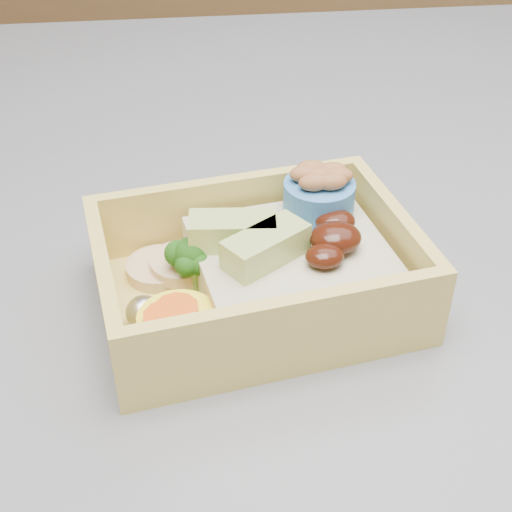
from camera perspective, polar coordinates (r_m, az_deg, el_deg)
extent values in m
cube|color=brown|center=(1.94, -11.76, 12.84)|extent=(3.20, 0.60, 0.90)
cube|color=#D5BA58|center=(0.45, 0.00, -3.33)|extent=(0.21, 0.17, 0.01)
cube|color=#D5BA58|center=(0.48, -2.14, 3.88)|extent=(0.19, 0.04, 0.05)
cube|color=#D5BA58|center=(0.38, 2.69, -6.12)|extent=(0.19, 0.04, 0.05)
cube|color=#D5BA58|center=(0.46, 10.87, 1.37)|extent=(0.03, 0.12, 0.05)
cube|color=#D5BA58|center=(0.42, -11.91, -2.64)|extent=(0.03, 0.12, 0.05)
cube|color=tan|center=(0.44, 2.88, -0.91)|extent=(0.13, 0.12, 0.03)
ellipsoid|color=black|center=(0.43, 6.38, 1.45)|extent=(0.04, 0.03, 0.02)
ellipsoid|color=black|center=(0.45, 6.36, 2.77)|extent=(0.03, 0.03, 0.01)
ellipsoid|color=black|center=(0.42, 5.52, -0.02)|extent=(0.03, 0.02, 0.01)
cube|color=#ABC265|center=(0.42, 0.79, 0.75)|extent=(0.06, 0.05, 0.02)
cube|color=#ABC265|center=(0.43, -1.89, 2.01)|extent=(0.05, 0.03, 0.02)
cylinder|color=#78A85A|center=(0.44, -5.08, -1.77)|extent=(0.01, 0.01, 0.02)
sphere|color=#1C4F12|center=(0.43, -5.21, 0.19)|extent=(0.02, 0.02, 0.02)
sphere|color=#1C4F12|center=(0.44, -4.24, 0.47)|extent=(0.02, 0.02, 0.02)
sphere|color=#1C4F12|center=(0.44, -6.28, 0.20)|extent=(0.02, 0.02, 0.02)
sphere|color=#1C4F12|center=(0.43, -4.58, -0.64)|extent=(0.01, 0.01, 0.01)
sphere|color=#1C4F12|center=(0.43, -5.56, -0.72)|extent=(0.01, 0.01, 0.01)
sphere|color=#1C4F12|center=(0.44, -5.45, 0.56)|extent=(0.01, 0.01, 0.01)
cylinder|color=yellow|center=(0.41, -6.18, -5.86)|extent=(0.05, 0.05, 0.02)
cylinder|color=#E45613|center=(0.40, -6.39, -4.24)|extent=(0.03, 0.03, 0.00)
cylinder|color=#E45613|center=(0.39, -7.25, -4.88)|extent=(0.03, 0.03, 0.00)
cylinder|color=tan|center=(0.46, -7.77, -0.99)|extent=(0.04, 0.04, 0.01)
cylinder|color=tan|center=(0.45, -5.87, -0.62)|extent=(0.04, 0.04, 0.01)
ellipsoid|color=silver|center=(0.47, -3.97, 0.87)|extent=(0.02, 0.02, 0.02)
ellipsoid|color=silver|center=(0.42, -8.98, -4.46)|extent=(0.02, 0.02, 0.02)
cylinder|color=#3878C0|center=(0.46, 5.06, 4.70)|extent=(0.05, 0.05, 0.02)
ellipsoid|color=brown|center=(0.45, 5.16, 6.40)|extent=(0.02, 0.02, 0.01)
ellipsoid|color=brown|center=(0.46, 6.09, 6.81)|extent=(0.02, 0.02, 0.01)
ellipsoid|color=brown|center=(0.46, 3.94, 6.58)|extent=(0.02, 0.02, 0.01)
ellipsoid|color=brown|center=(0.45, 6.04, 5.94)|extent=(0.02, 0.02, 0.01)
ellipsoid|color=brown|center=(0.45, 4.69, 5.90)|extent=(0.02, 0.02, 0.01)
ellipsoid|color=brown|center=(0.45, 6.54, 6.38)|extent=(0.02, 0.02, 0.01)
ellipsoid|color=brown|center=(0.46, 4.46, 7.00)|extent=(0.02, 0.02, 0.01)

